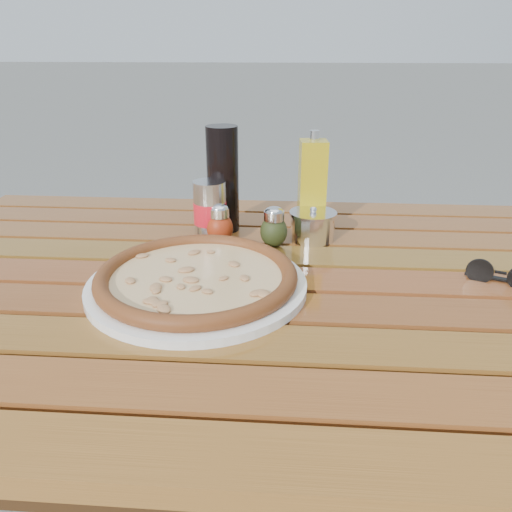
# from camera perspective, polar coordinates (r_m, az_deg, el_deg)

# --- Properties ---
(table) EXTENTS (1.40, 0.90, 0.75)m
(table) POSITION_cam_1_polar(r_m,az_deg,el_deg) (0.90, -0.09, -6.70)
(table) COLOR #3C210D
(table) RESTS_ON ground
(plate) EXTENTS (0.40, 0.40, 0.01)m
(plate) POSITION_cam_1_polar(r_m,az_deg,el_deg) (0.83, -6.73, -3.28)
(plate) COLOR white
(plate) RESTS_ON table
(pizza) EXTENTS (0.37, 0.37, 0.03)m
(pizza) POSITION_cam_1_polar(r_m,az_deg,el_deg) (0.82, -6.79, -2.30)
(pizza) COLOR #FFEBB6
(pizza) RESTS_ON plate
(pepper_shaker) EXTENTS (0.07, 0.07, 0.08)m
(pepper_shaker) POSITION_cam_1_polar(r_m,az_deg,el_deg) (1.00, -4.19, 3.66)
(pepper_shaker) COLOR #A63113
(pepper_shaker) RESTS_ON table
(oregano_shaker) EXTENTS (0.06, 0.06, 0.08)m
(oregano_shaker) POSITION_cam_1_polar(r_m,az_deg,el_deg) (0.98, 2.05, 3.27)
(oregano_shaker) COLOR #313B17
(oregano_shaker) RESTS_ON table
(dark_bottle) EXTENTS (0.08, 0.08, 0.22)m
(dark_bottle) POSITION_cam_1_polar(r_m,az_deg,el_deg) (1.05, -3.81, 8.71)
(dark_bottle) COLOR black
(dark_bottle) RESTS_ON table
(soda_can) EXTENTS (0.08, 0.08, 0.12)m
(soda_can) POSITION_cam_1_polar(r_m,az_deg,el_deg) (1.02, -5.27, 5.16)
(soda_can) COLOR silver
(soda_can) RESTS_ON table
(olive_oil_cruet) EXTENTS (0.06, 0.06, 0.21)m
(olive_oil_cruet) POSITION_cam_1_polar(r_m,az_deg,el_deg) (1.07, 6.43, 8.07)
(olive_oil_cruet) COLOR #AE9812
(olive_oil_cruet) RESTS_ON table
(parmesan_tin) EXTENTS (0.13, 0.13, 0.07)m
(parmesan_tin) POSITION_cam_1_polar(r_m,az_deg,el_deg) (1.02, 6.48, 3.51)
(parmesan_tin) COLOR silver
(parmesan_tin) RESTS_ON table
(sunglasses) EXTENTS (0.11, 0.06, 0.04)m
(sunglasses) POSITION_cam_1_polar(r_m,az_deg,el_deg) (0.93, 26.13, -2.01)
(sunglasses) COLOR black
(sunglasses) RESTS_ON table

